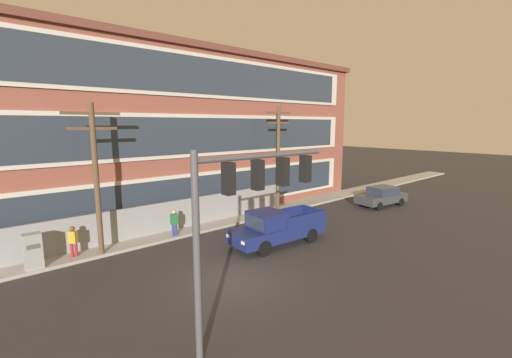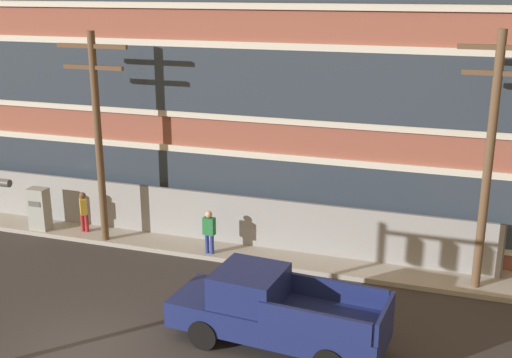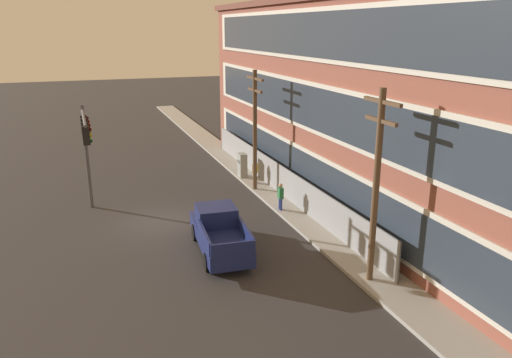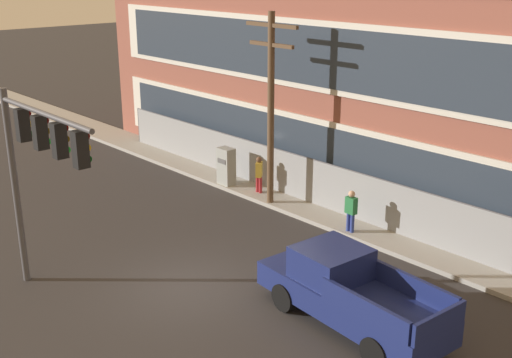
{
  "view_description": "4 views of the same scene",
  "coord_description": "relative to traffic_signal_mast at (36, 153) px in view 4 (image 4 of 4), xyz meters",
  "views": [
    {
      "loc": [
        -8.18,
        -10.8,
        6.54
      ],
      "look_at": [
        3.34,
        2.3,
        3.73
      ],
      "focal_mm": 24.0,
      "sensor_mm": 36.0,
      "label": 1
    },
    {
      "loc": [
        8.83,
        -12.17,
        8.95
      ],
      "look_at": [
        3.2,
        4.48,
        3.64
      ],
      "focal_mm": 45.0,
      "sensor_mm": 36.0,
      "label": 2
    },
    {
      "loc": [
        24.94,
        -3.7,
        9.9
      ],
      "look_at": [
        4.23,
        3.85,
        3.2
      ],
      "focal_mm": 35.0,
      "sensor_mm": 36.0,
      "label": 3
    },
    {
      "loc": [
        14.0,
        -10.02,
        9.19
      ],
      "look_at": [
        0.88,
        1.98,
        3.18
      ],
      "focal_mm": 45.0,
      "sensor_mm": 36.0,
      "label": 4
    }
  ],
  "objects": [
    {
      "name": "utility_pole_near_corner",
      "position": [
        -1.25,
        9.82,
        -0.16
      ],
      "size": [
        2.62,
        0.26,
        7.53
      ],
      "color": "brown",
      "rests_on": "ground"
    },
    {
      "name": "brick_mill_building",
      "position": [
        3.21,
        16.32,
        1.44
      ],
      "size": [
        37.51,
        9.9,
        11.64
      ],
      "color": "brown",
      "rests_on": "ground"
    },
    {
      "name": "pedestrian_near_cabinet",
      "position": [
        2.8,
        9.87,
        -3.42
      ],
      "size": [
        0.42,
        0.27,
        1.69
      ],
      "color": "navy",
      "rests_on": "ground"
    },
    {
      "name": "sidewalk_building_side",
      "position": [
        1.98,
        10.63,
        -4.31
      ],
      "size": [
        80.0,
        2.07,
        0.16
      ],
      "primitive_type": "cube",
      "color": "#9E9B93",
      "rests_on": "ground"
    },
    {
      "name": "ground_plane",
      "position": [
        1.98,
        3.33,
        -4.39
      ],
      "size": [
        160.0,
        160.0,
        0.0
      ],
      "primitive_type": "plane",
      "color": "#333030"
    },
    {
      "name": "pedestrian_by_fence",
      "position": [
        -2.38,
        10.27,
        -3.42
      ],
      "size": [
        0.44,
        0.46,
        1.69
      ],
      "color": "maroon",
      "rests_on": "ground"
    },
    {
      "name": "electrical_cabinet",
      "position": [
        -4.09,
        9.94,
        -3.51
      ],
      "size": [
        0.72,
        0.51,
        1.76
      ],
      "color": "#939993",
      "rests_on": "ground"
    },
    {
      "name": "traffic_signal_mast",
      "position": [
        0.0,
        0.0,
        0.0
      ],
      "size": [
        5.03,
        0.43,
        5.9
      ],
      "color": "#4C4C51",
      "rests_on": "ground"
    },
    {
      "name": "pickup_truck_navy",
      "position": [
        6.5,
        5.28,
        -3.45
      ],
      "size": [
        5.76,
        2.36,
        1.97
      ],
      "color": "navy",
      "rests_on": "ground"
    },
    {
      "name": "chain_link_fence",
      "position": [
        -0.15,
        10.97,
        -3.39
      ],
      "size": [
        24.77,
        0.06,
        1.98
      ],
      "color": "gray",
      "rests_on": "ground"
    }
  ]
}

